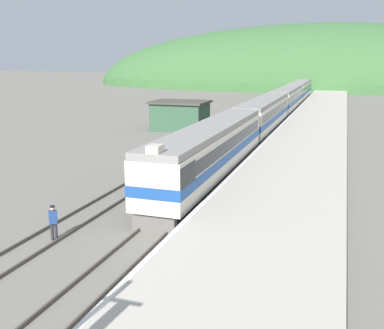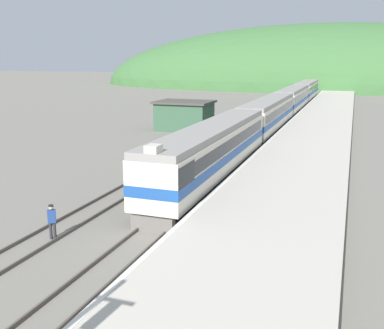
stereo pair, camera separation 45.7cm
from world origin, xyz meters
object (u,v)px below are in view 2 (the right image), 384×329
express_train_lead_car (212,151)px  carriage_third (293,100)px  carriage_second (268,115)px  carriage_fourth (307,91)px  track_worker (52,220)px

express_train_lead_car → carriage_third: 41.43m
carriage_second → carriage_fourth: (0.00, 41.03, 0.00)m
express_train_lead_car → carriage_second: (0.00, 20.91, -0.01)m
carriage_second → carriage_fourth: bearing=90.0°
carriage_fourth → carriage_second: bearing=-90.0°
express_train_lead_car → track_worker: size_ratio=12.11×
carriage_second → track_worker: 33.13m
track_worker → carriage_second: bearing=83.1°
express_train_lead_car → carriage_fourth: 61.94m
carriage_fourth → track_worker: carriage_fourth is taller
carriage_third → track_worker: 53.54m
carriage_third → express_train_lead_car: bearing=-90.0°
carriage_second → carriage_third: (0.00, 20.51, 0.00)m
carriage_third → carriage_fourth: (0.00, 20.51, 0.00)m
carriage_fourth → express_train_lead_car: bearing=-90.0°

